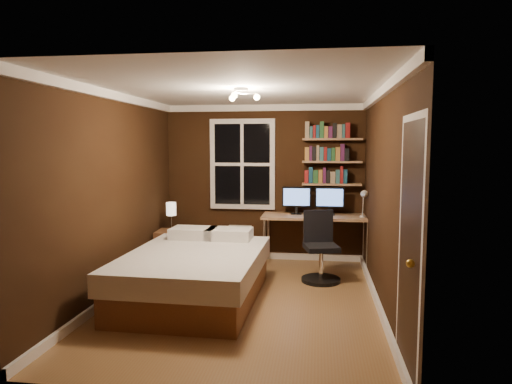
# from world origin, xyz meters

# --- Properties ---
(floor) EXTENTS (4.20, 4.20, 0.00)m
(floor) POSITION_xyz_m (0.00, 0.00, 0.00)
(floor) COLOR olive
(floor) RESTS_ON ground
(wall_back) EXTENTS (3.20, 0.04, 2.50)m
(wall_back) POSITION_xyz_m (0.00, 2.10, 1.25)
(wall_back) COLOR black
(wall_back) RESTS_ON ground
(wall_left) EXTENTS (0.04, 4.20, 2.50)m
(wall_left) POSITION_xyz_m (-1.60, 0.00, 1.25)
(wall_left) COLOR black
(wall_left) RESTS_ON ground
(wall_right) EXTENTS (0.04, 4.20, 2.50)m
(wall_right) POSITION_xyz_m (1.60, 0.00, 1.25)
(wall_right) COLOR black
(wall_right) RESTS_ON ground
(ceiling) EXTENTS (3.20, 4.20, 0.02)m
(ceiling) POSITION_xyz_m (0.00, 0.00, 2.50)
(ceiling) COLOR white
(ceiling) RESTS_ON wall_back
(window) EXTENTS (1.06, 0.06, 1.46)m
(window) POSITION_xyz_m (-0.35, 2.06, 1.55)
(window) COLOR white
(window) RESTS_ON wall_back
(door) EXTENTS (0.03, 0.82, 2.05)m
(door) POSITION_xyz_m (1.59, -1.55, 1.02)
(door) COLOR black
(door) RESTS_ON ground
(door_knob) EXTENTS (0.06, 0.06, 0.06)m
(door_knob) POSITION_xyz_m (1.55, -1.85, 1.00)
(door_knob) COLOR gold
(door_knob) RESTS_ON door
(ceiling_fixture) EXTENTS (0.44, 0.44, 0.18)m
(ceiling_fixture) POSITION_xyz_m (0.00, -0.10, 2.40)
(ceiling_fixture) COLOR beige
(ceiling_fixture) RESTS_ON ceiling
(bookshelf_lower) EXTENTS (0.92, 0.22, 0.03)m
(bookshelf_lower) POSITION_xyz_m (1.08, 1.98, 1.25)
(bookshelf_lower) COLOR #B07E55
(bookshelf_lower) RESTS_ON wall_back
(books_row_lower) EXTENTS (0.60, 0.16, 0.23)m
(books_row_lower) POSITION_xyz_m (1.08, 1.98, 1.38)
(books_row_lower) COLOR maroon
(books_row_lower) RESTS_ON bookshelf_lower
(bookshelf_middle) EXTENTS (0.92, 0.22, 0.03)m
(bookshelf_middle) POSITION_xyz_m (1.08, 1.98, 1.60)
(bookshelf_middle) COLOR #B07E55
(bookshelf_middle) RESTS_ON wall_back
(books_row_middle) EXTENTS (0.66, 0.16, 0.23)m
(books_row_middle) POSITION_xyz_m (1.08, 1.98, 1.73)
(books_row_middle) COLOR navy
(books_row_middle) RESTS_ON bookshelf_middle
(bookshelf_upper) EXTENTS (0.92, 0.22, 0.03)m
(bookshelf_upper) POSITION_xyz_m (1.08, 1.98, 1.95)
(bookshelf_upper) COLOR #B07E55
(bookshelf_upper) RESTS_ON wall_back
(books_row_upper) EXTENTS (0.66, 0.16, 0.23)m
(books_row_upper) POSITION_xyz_m (1.08, 1.98, 2.08)
(books_row_upper) COLOR #295F2F
(books_row_upper) RESTS_ON bookshelf_upper
(bed) EXTENTS (1.60, 2.18, 0.73)m
(bed) POSITION_xyz_m (-0.59, -0.01, 0.31)
(bed) COLOR brown
(bed) RESTS_ON ground
(nightstand) EXTENTS (0.46, 0.46, 0.56)m
(nightstand) POSITION_xyz_m (-1.35, 1.42, 0.28)
(nightstand) COLOR brown
(nightstand) RESTS_ON ground
(bedside_lamp) EXTENTS (0.15, 0.15, 0.44)m
(bedside_lamp) POSITION_xyz_m (-1.35, 1.42, 0.77)
(bedside_lamp) COLOR beige
(bedside_lamp) RESTS_ON nightstand
(radiator) EXTENTS (0.37, 0.13, 0.55)m
(radiator) POSITION_xyz_m (-0.38, 2.00, 0.28)
(radiator) COLOR silver
(radiator) RESTS_ON ground
(desk) EXTENTS (1.65, 0.62, 0.78)m
(desk) POSITION_xyz_m (0.84, 1.77, 0.72)
(desk) COLOR #B07E55
(desk) RESTS_ON ground
(monitor_left) EXTENTS (0.45, 0.12, 0.43)m
(monitor_left) POSITION_xyz_m (0.54, 1.85, 1.00)
(monitor_left) COLOR black
(monitor_left) RESTS_ON desk
(monitor_right) EXTENTS (0.45, 0.12, 0.43)m
(monitor_right) POSITION_xyz_m (1.05, 1.85, 1.00)
(monitor_right) COLOR black
(monitor_right) RESTS_ON desk
(desk_lamp) EXTENTS (0.14, 0.32, 0.44)m
(desk_lamp) POSITION_xyz_m (1.54, 1.60, 1.00)
(desk_lamp) COLOR silver
(desk_lamp) RESTS_ON desk
(office_chair) EXTENTS (0.53, 0.53, 0.96)m
(office_chair) POSITION_xyz_m (0.92, 0.96, 0.36)
(office_chair) COLOR black
(office_chair) RESTS_ON ground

